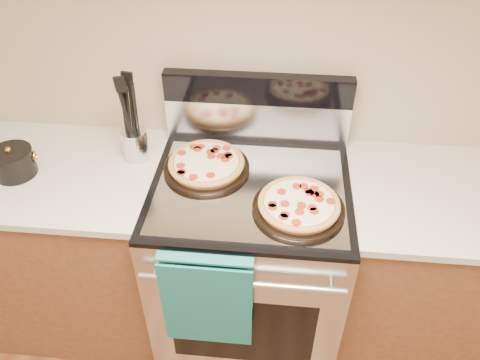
# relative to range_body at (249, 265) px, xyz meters

# --- Properties ---
(wall_back) EXTENTS (4.00, 0.00, 4.00)m
(wall_back) POSITION_rel_range_body_xyz_m (0.00, 0.35, 0.90)
(wall_back) COLOR tan
(wall_back) RESTS_ON ground
(range_body) EXTENTS (0.76, 0.68, 0.90)m
(range_body) POSITION_rel_range_body_xyz_m (0.00, 0.00, 0.00)
(range_body) COLOR #B7B7BC
(range_body) RESTS_ON ground
(oven_window) EXTENTS (0.56, 0.01, 0.40)m
(oven_window) POSITION_rel_range_body_xyz_m (0.00, -0.34, 0.00)
(oven_window) COLOR black
(oven_window) RESTS_ON range_body
(cooktop) EXTENTS (0.76, 0.68, 0.02)m
(cooktop) POSITION_rel_range_body_xyz_m (0.00, 0.00, 0.46)
(cooktop) COLOR black
(cooktop) RESTS_ON range_body
(backsplash_lower) EXTENTS (0.76, 0.06, 0.18)m
(backsplash_lower) POSITION_rel_range_body_xyz_m (0.00, 0.31, 0.56)
(backsplash_lower) COLOR silver
(backsplash_lower) RESTS_ON cooktop
(backsplash_upper) EXTENTS (0.76, 0.06, 0.12)m
(backsplash_upper) POSITION_rel_range_body_xyz_m (0.00, 0.31, 0.71)
(backsplash_upper) COLOR black
(backsplash_upper) RESTS_ON backsplash_lower
(oven_handle) EXTENTS (0.70, 0.03, 0.03)m
(oven_handle) POSITION_rel_range_body_xyz_m (0.00, -0.38, 0.35)
(oven_handle) COLOR silver
(oven_handle) RESTS_ON range_body
(dish_towel) EXTENTS (0.32, 0.05, 0.42)m
(dish_towel) POSITION_rel_range_body_xyz_m (-0.12, -0.38, 0.25)
(dish_towel) COLOR #175473
(dish_towel) RESTS_ON oven_handle
(foil_sheet) EXTENTS (0.70, 0.55, 0.01)m
(foil_sheet) POSITION_rel_range_body_xyz_m (0.00, -0.03, 0.47)
(foil_sheet) COLOR gray
(foil_sheet) RESTS_ON cooktop
(cabinet_left) EXTENTS (1.00, 0.62, 0.88)m
(cabinet_left) POSITION_rel_range_body_xyz_m (-0.88, 0.03, -0.01)
(cabinet_left) COLOR brown
(cabinet_left) RESTS_ON ground
(countertop_left) EXTENTS (1.02, 0.64, 0.03)m
(countertop_left) POSITION_rel_range_body_xyz_m (-0.88, 0.03, 0.45)
(countertop_left) COLOR beige
(countertop_left) RESTS_ON cabinet_left
(cabinet_right) EXTENTS (1.00, 0.62, 0.88)m
(cabinet_right) POSITION_rel_range_body_xyz_m (0.88, 0.03, -0.01)
(cabinet_right) COLOR brown
(cabinet_right) RESTS_ON ground
(pepperoni_pizza_back) EXTENTS (0.42, 0.42, 0.04)m
(pepperoni_pizza_back) POSITION_rel_range_body_xyz_m (-0.18, 0.07, 0.50)
(pepperoni_pizza_back) COLOR #C4863B
(pepperoni_pizza_back) RESTS_ON foil_sheet
(pepperoni_pizza_front) EXTENTS (0.36, 0.36, 0.04)m
(pepperoni_pizza_front) POSITION_rel_range_body_xyz_m (0.18, -0.13, 0.50)
(pepperoni_pizza_front) COLOR #C4863B
(pepperoni_pizza_front) RESTS_ON foil_sheet
(utensil_crock) EXTENTS (0.11, 0.11, 0.13)m
(utensil_crock) POSITION_rel_range_body_xyz_m (-0.48, 0.14, 0.52)
(utensil_crock) COLOR silver
(utensil_crock) RESTS_ON countertop_left
(saucepan) EXTENTS (0.21, 0.21, 0.10)m
(saucepan) POSITION_rel_range_body_xyz_m (-0.93, -0.01, 0.51)
(saucepan) COLOR black
(saucepan) RESTS_ON countertop_left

